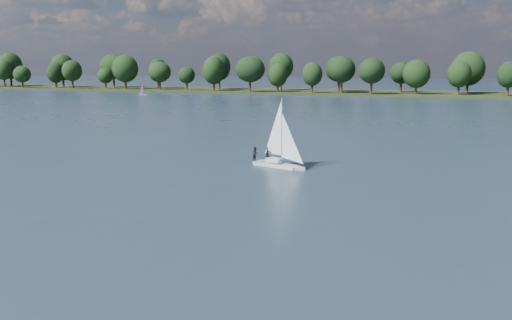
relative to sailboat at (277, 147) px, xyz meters
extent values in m
plane|color=#233342|center=(2.41, 49.35, -2.30)|extent=(700.00, 700.00, 0.00)
cube|color=black|center=(2.41, 161.35, -2.30)|extent=(660.00, 40.00, 1.50)
cube|color=silver|center=(0.11, 0.00, -2.30)|extent=(6.49, 3.78, 0.74)
cube|color=silver|center=(0.11, 0.00, -1.57)|extent=(2.11, 1.67, 0.46)
cylinder|color=silver|center=(0.11, 0.00, 1.89)|extent=(0.11, 0.11, 7.37)
imported|color=black|center=(-1.23, 0.30, -0.96)|extent=(0.59, 0.69, 1.59)
imported|color=black|center=(-2.59, -0.04, -0.96)|extent=(0.86, 0.95, 1.59)
cube|color=silver|center=(-92.62, 122.61, -2.30)|extent=(2.76, 2.50, 0.43)
cylinder|color=silver|center=(-92.62, 122.61, -0.15)|extent=(0.08, 0.08, 3.84)
cube|color=#5A5D5F|center=(-174.31, 146.15, -2.30)|extent=(4.38, 2.96, 0.50)
camera|label=1|loc=(20.06, -60.75, 9.38)|focal=40.00mm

